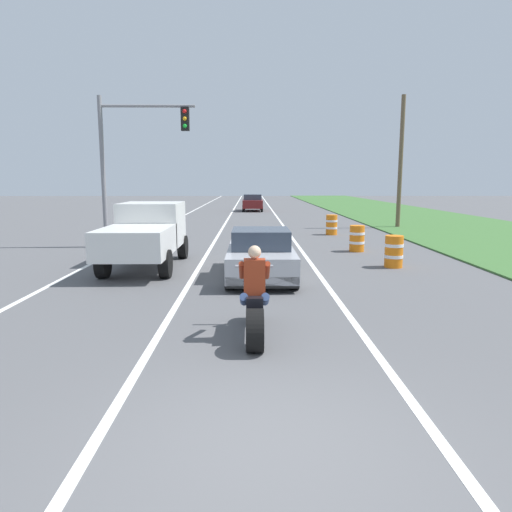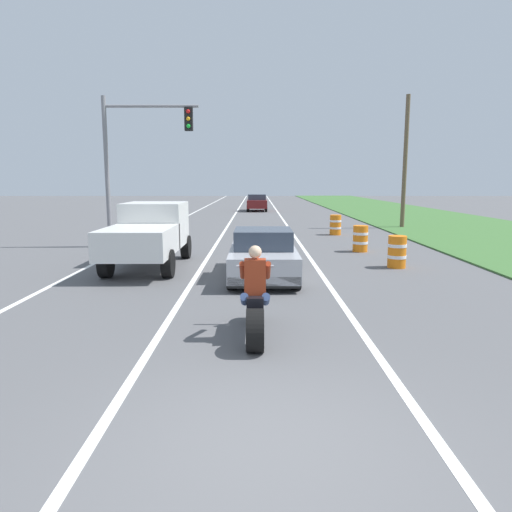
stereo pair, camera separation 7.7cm
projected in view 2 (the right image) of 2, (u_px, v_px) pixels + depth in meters
The scene contains 14 objects.
ground_plane at pixel (264, 448), 4.71m from camera, with size 160.00×160.00×0.00m, color #565659.
lane_stripe_left_solid at pixel (154, 232), 24.43m from camera, with size 0.14×120.00×0.01m, color white.
lane_stripe_right_solid at pixel (290, 232), 24.46m from camera, with size 0.14×120.00×0.01m, color white.
lane_stripe_centre_dashed at pixel (222, 232), 24.44m from camera, with size 0.14×120.00×0.01m, color white.
grass_verge_right at pixel (482, 232), 24.49m from camera, with size 10.00×120.00×0.06m, color #3D6B33.
motorcycle_with_rider at pixel (253, 305), 7.89m from camera, with size 0.70×2.21×1.62m.
sports_car_silver at pixel (261, 255), 13.02m from camera, with size 1.84×4.30×1.37m.
pickup_truck_left_lane_white at pixel (147, 232), 14.42m from camera, with size 2.02×4.80×1.98m.
traffic_light_mast_near at pixel (132, 149), 18.58m from camera, with size 3.84×0.34×6.00m.
utility_pole_roadside at pixel (403, 163), 26.28m from camera, with size 0.24×0.24×7.42m, color brown.
construction_barrel_nearest at pixel (395, 252), 14.47m from camera, with size 0.58×0.58×1.00m.
construction_barrel_mid at pixel (358, 238), 17.76m from camera, with size 0.58×0.58×1.00m.
construction_barrel_far at pixel (334, 225), 23.29m from camera, with size 0.58×0.58×1.00m.
distant_car_far_ahead at pixel (255, 202), 41.76m from camera, with size 1.80×4.00×1.50m.
Camera 2 is at (-0.09, -4.33, 2.68)m, focal length 32.60 mm.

